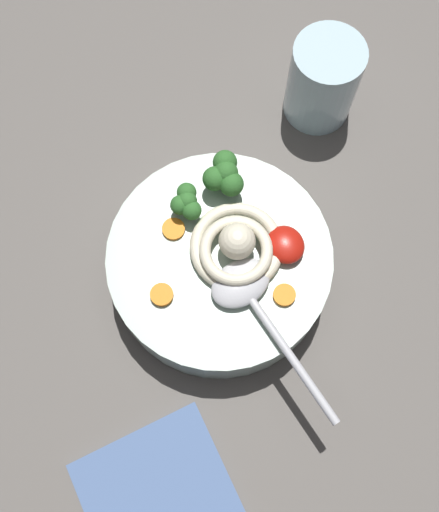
{
  "coord_description": "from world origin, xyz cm",
  "views": [
    {
      "loc": [
        13.07,
        -6.83,
        68.11
      ],
      "look_at": [
        -3.54,
        1.38,
        10.13
      ],
      "focal_mm": 43.99,
      "sensor_mm": 36.0,
      "label": 1
    }
  ],
  "objects_px": {
    "noodle_pile": "(237,247)",
    "drinking_glass": "(323,81)",
    "soup_bowl": "(220,265)",
    "soup_spoon": "(250,298)"
  },
  "relations": [
    {
      "from": "drinking_glass",
      "to": "soup_spoon",
      "type": "bearing_deg",
      "value": -44.95
    },
    {
      "from": "soup_bowl",
      "to": "soup_spoon",
      "type": "distance_m",
      "value": 0.06
    },
    {
      "from": "noodle_pile",
      "to": "soup_spoon",
      "type": "height_order",
      "value": "noodle_pile"
    },
    {
      "from": "soup_bowl",
      "to": "drinking_glass",
      "type": "height_order",
      "value": "drinking_glass"
    },
    {
      "from": "noodle_pile",
      "to": "drinking_glass",
      "type": "bearing_deg",
      "value": 127.76
    },
    {
      "from": "soup_spoon",
      "to": "noodle_pile",
      "type": "bearing_deg",
      "value": 161.01
    },
    {
      "from": "soup_bowl",
      "to": "drinking_glass",
      "type": "bearing_deg",
      "value": 124.72
    },
    {
      "from": "soup_spoon",
      "to": "drinking_glass",
      "type": "distance_m",
      "value": 0.26
    },
    {
      "from": "soup_bowl",
      "to": "drinking_glass",
      "type": "xyz_separation_m",
      "value": [
        -0.13,
        0.19,
        0.02
      ]
    },
    {
      "from": "soup_spoon",
      "to": "drinking_glass",
      "type": "xyz_separation_m",
      "value": [
        -0.18,
        0.18,
        -0.02
      ]
    }
  ]
}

